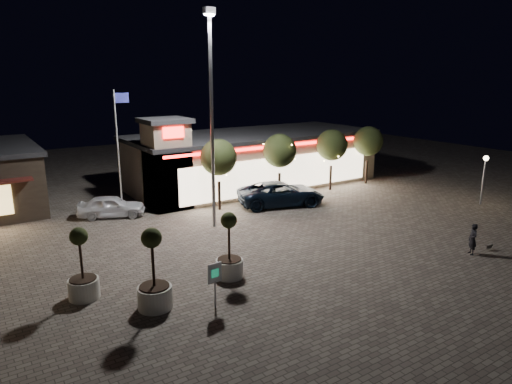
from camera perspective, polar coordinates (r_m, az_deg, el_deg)
ground at (r=20.35m, az=0.52°, el=-11.36°), size 90.00×90.00×0.00m
retail_building at (r=37.36m, az=-0.77°, el=4.18°), size 20.40×8.40×6.10m
floodlight_pole at (r=26.30m, az=-5.58°, el=10.36°), size 0.60×0.40×12.38m
flagpole at (r=29.71m, az=-16.75°, el=5.87°), size 0.95×0.10×8.00m
lamp_post_east at (r=35.33m, az=26.66°, el=2.45°), size 0.36×0.36×3.48m
string_tree_a at (r=30.29m, az=-4.71°, el=4.31°), size 2.42×2.42×4.79m
string_tree_b at (r=32.93m, az=2.99°, el=5.16°), size 2.42×2.42×4.79m
string_tree_c at (r=36.07m, az=9.46°, el=5.79°), size 2.42×2.42×4.79m
string_tree_d at (r=38.86m, az=13.85°, el=6.18°), size 2.42×2.42×4.79m
pickup_truck at (r=31.81m, az=3.16°, el=-0.19°), size 6.61×4.50×1.68m
white_sedan at (r=30.62m, az=-17.63°, el=-1.70°), size 4.47×3.14×1.41m
pedestrian at (r=25.61m, az=25.46°, el=-5.35°), size 0.64×0.70×1.61m
dog at (r=26.74m, az=27.14°, el=-6.00°), size 0.47×0.24×0.25m
planter_left at (r=20.02m, az=-20.83°, el=-9.87°), size 1.23×1.23×3.03m
planter_mid at (r=18.40m, az=-12.61°, el=-11.14°), size 1.34×1.34×3.29m
planter_right at (r=20.62m, az=-3.36°, el=-8.16°), size 1.24×1.24×3.05m
valet_sign at (r=17.95m, az=-5.18°, el=-10.51°), size 0.62×0.12×1.86m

